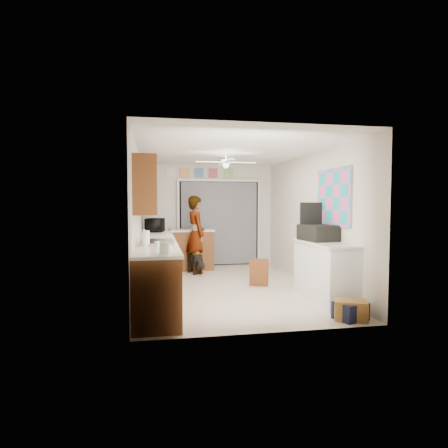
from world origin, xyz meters
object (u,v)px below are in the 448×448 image
navy_crate (350,311)px  man (196,234)px  microwave (155,225)px  cup (168,249)px  cardboard_box (350,310)px  suitcase (318,233)px  paper_towel_roll (146,239)px  dog (195,263)px

navy_crate → man: 4.17m
microwave → cup: bearing=-167.9°
microwave → cardboard_box: (2.58, -3.58, -0.95)m
suitcase → cardboard_box: 1.53m
microwave → man: man is taller
microwave → man: size_ratio=0.30×
cardboard_box → man: (-1.68, 3.75, 0.73)m
microwave → cardboard_box: size_ratio=1.24×
paper_towel_roll → navy_crate: size_ratio=0.59×
paper_towel_roll → dog: 3.05m
cup → paper_towel_roll: paper_towel_roll is taller
suitcase → cardboard_box: suitcase is taller
navy_crate → dog: (-1.72, 3.64, 0.12)m
paper_towel_roll → cup: bearing=-66.8°
man → paper_towel_roll: bearing=148.0°
cardboard_box → navy_crate: 0.01m
navy_crate → man: size_ratio=0.22×
microwave → paper_towel_roll: (-0.12, -2.72, -0.03)m
microwave → dog: bearing=-77.0°
paper_towel_roll → suitcase: bearing=7.1°
paper_towel_roll → dog: paper_towel_roll is taller
microwave → cardboard_box: bearing=-135.0°
paper_towel_roll → suitcase: suitcase is taller
navy_crate → suitcase: bearing=86.7°
cup → navy_crate: (2.40, -0.18, -0.87)m
suitcase → navy_crate: 1.54m
microwave → cup: (0.17, -3.40, -0.10)m
microwave → man: 0.94m
cup → paper_towel_roll: (-0.29, 0.68, 0.07)m
dog → man: bearing=52.8°
microwave → suitcase: (2.65, -2.37, -0.01)m
cardboard_box → man: bearing=114.1°
man → dog: bearing=147.2°
dog → cardboard_box: bearing=-81.6°
navy_crate → man: bearing=114.1°
microwave → navy_crate: (2.58, -3.58, -0.97)m
microwave → dog: (0.86, 0.06, -0.84)m
cardboard_box → dog: bearing=115.3°
man → suitcase: bearing=-158.1°
dog → navy_crate: bearing=-81.6°
paper_towel_roll → dog: bearing=70.6°
cardboard_box → man: size_ratio=0.24×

